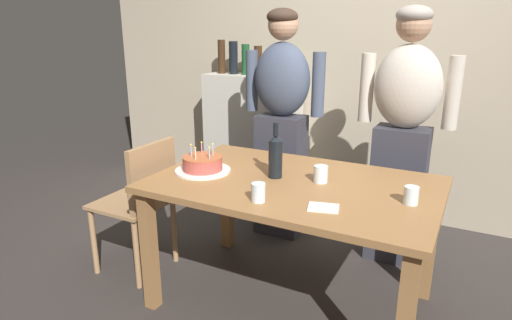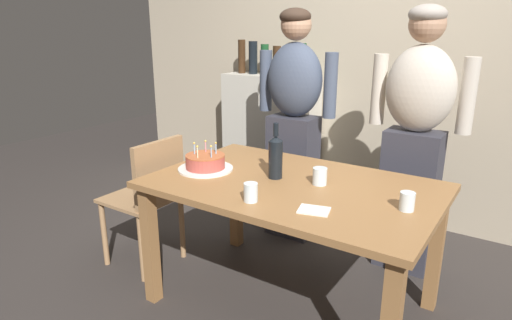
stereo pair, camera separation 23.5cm
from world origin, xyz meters
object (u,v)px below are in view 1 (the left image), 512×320
(wine_bottle, at_px, (275,155))
(person_man_bearded, at_px, (282,122))
(water_glass_near, at_px, (411,195))
(dining_chair, at_px, (142,197))
(birthday_cake, at_px, (203,165))
(water_glass_far, at_px, (321,174))
(napkin_stack, at_px, (323,208))
(person_woman_cardigan, at_px, (403,135))
(water_glass_side, at_px, (258,192))

(wine_bottle, relative_size, person_man_bearded, 0.18)
(water_glass_near, relative_size, dining_chair, 0.10)
(birthday_cake, height_order, wine_bottle, wine_bottle)
(birthday_cake, xyz_separation_m, wine_bottle, (0.41, 0.10, 0.08))
(water_glass_far, bearing_deg, person_man_bearded, 127.49)
(water_glass_far, relative_size, wine_bottle, 0.29)
(napkin_stack, bearing_deg, person_woman_cardigan, 81.80)
(person_man_bearded, bearing_deg, dining_chair, 60.27)
(water_glass_side, bearing_deg, napkin_stack, 11.65)
(wine_bottle, xyz_separation_m, dining_chair, (-0.85, -0.15, -0.35))
(person_man_bearded, height_order, dining_chair, person_man_bearded)
(person_woman_cardigan, relative_size, dining_chair, 1.90)
(water_glass_near, bearing_deg, birthday_cake, -177.26)
(birthday_cake, xyz_separation_m, dining_chair, (-0.44, -0.04, -0.26))
(birthday_cake, relative_size, water_glass_near, 3.72)
(water_glass_far, bearing_deg, water_glass_near, -10.70)
(person_man_bearded, distance_m, dining_chair, 1.12)
(wine_bottle, height_order, napkin_stack, wine_bottle)
(birthday_cake, height_order, dining_chair, birthday_cake)
(birthday_cake, xyz_separation_m, water_glass_far, (0.66, 0.14, 0.00))
(water_glass_side, distance_m, dining_chair, 0.99)
(water_glass_far, height_order, water_glass_side, same)
(birthday_cake, relative_size, water_glass_side, 3.51)
(napkin_stack, bearing_deg, birthday_cake, 166.70)
(wine_bottle, distance_m, napkin_stack, 0.49)
(napkin_stack, bearing_deg, dining_chair, 173.28)
(dining_chair, bearing_deg, napkin_stack, 83.28)
(napkin_stack, bearing_deg, person_man_bearded, 123.17)
(water_glass_near, bearing_deg, water_glass_side, -154.79)
(person_man_bearded, bearing_deg, wine_bottle, 112.27)
(water_glass_near, bearing_deg, dining_chair, -176.49)
(wine_bottle, relative_size, person_woman_cardigan, 0.18)
(person_man_bearded, bearing_deg, water_glass_near, 141.49)
(birthday_cake, bearing_deg, water_glass_side, -27.03)
(wine_bottle, bearing_deg, water_glass_near, -3.98)
(water_glass_near, relative_size, water_glass_side, 0.94)
(birthday_cake, xyz_separation_m, water_glass_side, (0.49, -0.25, 0.00))
(person_man_bearded, height_order, person_woman_cardigan, same)
(water_glass_side, bearing_deg, birthday_cake, 152.97)
(birthday_cake, relative_size, water_glass_far, 3.53)
(birthday_cake, relative_size, napkin_stack, 2.30)
(water_glass_far, relative_size, napkin_stack, 0.65)
(water_glass_far, distance_m, napkin_stack, 0.36)
(person_man_bearded, bearing_deg, person_woman_cardigan, -180.00)
(napkin_stack, relative_size, person_woman_cardigan, 0.08)
(napkin_stack, distance_m, dining_chair, 1.26)
(napkin_stack, height_order, dining_chair, dining_chair)
(water_glass_near, height_order, water_glass_far, water_glass_far)
(birthday_cake, bearing_deg, wine_bottle, 14.31)
(birthday_cake, relative_size, person_man_bearded, 0.19)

